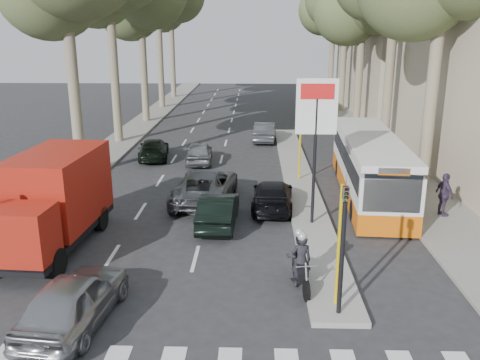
% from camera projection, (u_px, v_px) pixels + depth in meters
% --- Properties ---
extents(ground, '(120.00, 120.00, 0.00)m').
position_uv_depth(ground, '(218.00, 288.00, 14.80)').
color(ground, '#28282B').
rests_on(ground, ground).
extents(sidewalk_right, '(3.20, 70.00, 0.12)m').
position_uv_depth(sidewalk_right, '(354.00, 129.00, 38.52)').
color(sidewalk_right, gray).
rests_on(sidewalk_right, ground).
extents(median_left, '(2.40, 64.00, 0.12)m').
position_uv_depth(median_left, '(145.00, 121.00, 41.86)').
color(median_left, gray).
rests_on(median_left, ground).
extents(traffic_island, '(1.50, 26.00, 0.16)m').
position_uv_depth(traffic_island, '(299.00, 180.00, 25.24)').
color(traffic_island, gray).
rests_on(traffic_island, ground).
extents(building_far, '(11.00, 20.00, 16.00)m').
position_uv_depth(building_far, '(419.00, 22.00, 44.72)').
color(building_far, '#B7A88E').
rests_on(building_far, ground).
extents(billboard, '(1.50, 12.10, 5.60)m').
position_uv_depth(billboard, '(316.00, 131.00, 18.46)').
color(billboard, yellow).
rests_on(billboard, ground).
extents(traffic_light_island, '(0.16, 0.41, 3.60)m').
position_uv_depth(traffic_light_island, '(344.00, 229.00, 12.57)').
color(traffic_light_island, black).
rests_on(traffic_light_island, ground).
extents(silver_hatchback, '(2.11, 4.27, 1.40)m').
position_uv_depth(silver_hatchback, '(74.00, 300.00, 12.78)').
color(silver_hatchback, '#919398').
rests_on(silver_hatchback, ground).
extents(dark_hatchback, '(1.48, 3.86, 1.26)m').
position_uv_depth(dark_hatchback, '(218.00, 210.00, 19.43)').
color(dark_hatchback, black).
rests_on(dark_hatchback, ground).
extents(queue_car_a, '(2.80, 5.34, 1.43)m').
position_uv_depth(queue_car_a, '(205.00, 186.00, 22.12)').
color(queue_car_a, '#45484C').
rests_on(queue_car_a, ground).
extents(queue_car_b, '(1.88, 4.17, 1.19)m').
position_uv_depth(queue_car_b, '(273.00, 195.00, 21.30)').
color(queue_car_b, black).
rests_on(queue_car_b, ground).
extents(queue_car_c, '(1.67, 3.67, 1.22)m').
position_uv_depth(queue_car_c, '(199.00, 152.00, 28.72)').
color(queue_car_c, gray).
rests_on(queue_car_c, ground).
extents(queue_car_d, '(1.64, 4.01, 1.29)m').
position_uv_depth(queue_car_d, '(265.00, 132.00, 34.42)').
color(queue_car_d, '#4D4F55').
rests_on(queue_car_d, ground).
extents(queue_car_e, '(2.16, 4.22, 1.17)m').
position_uv_depth(queue_car_e, '(154.00, 149.00, 29.65)').
color(queue_car_e, black).
rests_on(queue_car_e, ground).
extents(red_truck, '(2.63, 6.16, 3.22)m').
position_uv_depth(red_truck, '(52.00, 200.00, 17.23)').
color(red_truck, black).
rests_on(red_truck, ground).
extents(city_bus, '(2.93, 10.56, 2.75)m').
position_uv_depth(city_bus, '(369.00, 164.00, 22.80)').
color(city_bus, '#DB600C').
rests_on(city_bus, ground).
extents(motorcycle, '(0.83, 2.06, 1.76)m').
position_uv_depth(motorcycle, '(300.00, 260.00, 14.78)').
color(motorcycle, black).
rests_on(motorcycle, ground).
extents(pedestrian_near, '(0.75, 1.12, 1.75)m').
position_uv_depth(pedestrian_near, '(444.00, 195.00, 20.04)').
color(pedestrian_near, '#40334D').
rests_on(pedestrian_near, sidewalk_right).
extents(pedestrian_far, '(1.20, 0.67, 1.76)m').
position_uv_depth(pedestrian_far, '(410.00, 176.00, 22.65)').
color(pedestrian_far, '#63594A').
rests_on(pedestrian_far, sidewalk_right).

